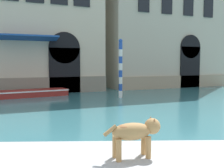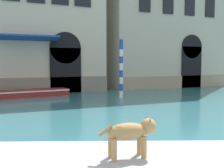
% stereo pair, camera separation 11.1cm
% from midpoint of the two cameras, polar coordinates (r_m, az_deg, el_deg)
% --- Properties ---
extents(dog_on_deck, '(1.00, 0.36, 0.67)m').
position_cam_midpoint_polar(dog_on_deck, '(4.43, 4.47, -10.34)').
color(dog_on_deck, tan).
rests_on(dog_on_deck, boat_foreground).
extents(boat_moored_near_palazzo, '(5.02, 1.92, 0.44)m').
position_cam_midpoint_polar(boat_moored_near_palazzo, '(17.73, -17.79, -1.88)').
color(boat_moored_near_palazzo, maroon).
rests_on(boat_moored_near_palazzo, ground_plane).
extents(mooring_pole_0, '(0.24, 0.24, 3.66)m').
position_cam_midpoint_polar(mooring_pole_0, '(16.33, 1.68, 3.48)').
color(mooring_pole_0, white).
rests_on(mooring_pole_0, ground_plane).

